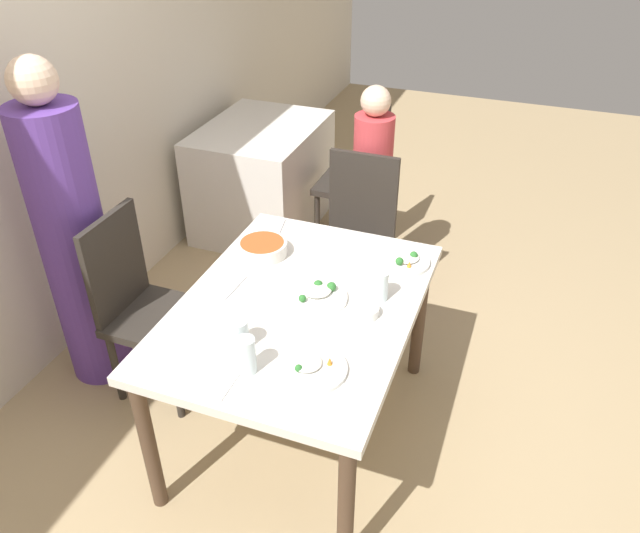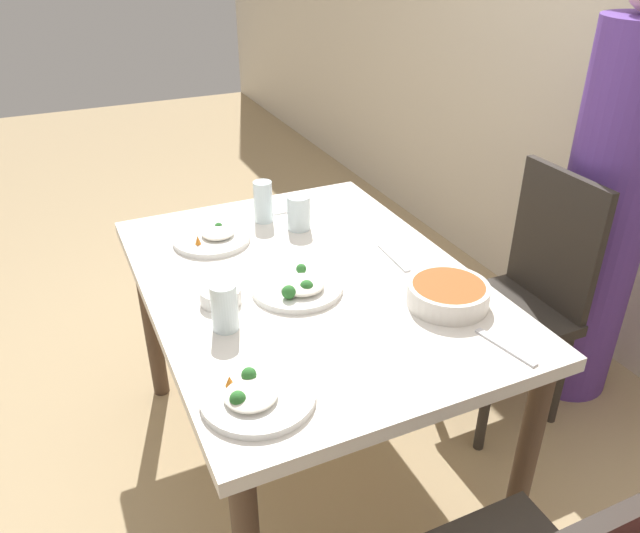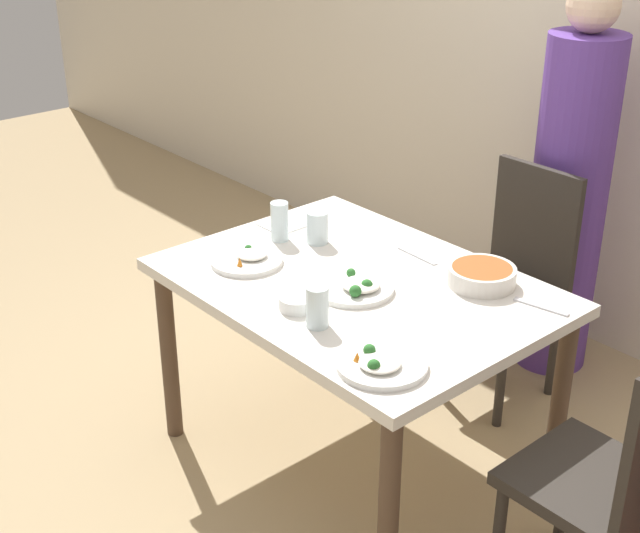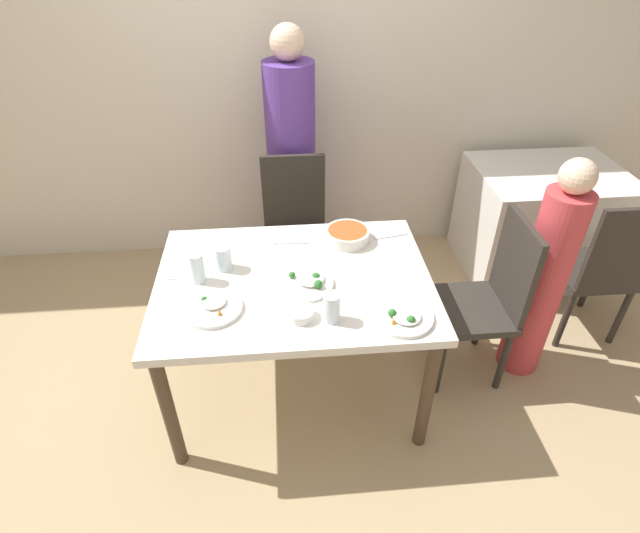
# 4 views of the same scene
# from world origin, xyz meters

# --- Properties ---
(ground_plane) EXTENTS (10.00, 10.00, 0.00)m
(ground_plane) POSITION_xyz_m (0.00, 0.00, 0.00)
(ground_plane) COLOR tan
(dining_table) EXTENTS (1.25, 0.91, 0.73)m
(dining_table) POSITION_xyz_m (0.00, 0.00, 0.64)
(dining_table) COLOR silver
(dining_table) RESTS_ON ground_plane
(chair_adult_spot) EXTENTS (0.40, 0.40, 0.92)m
(chair_adult_spot) POSITION_xyz_m (0.04, 0.80, 0.49)
(chair_adult_spot) COLOR #2D2823
(chair_adult_spot) RESTS_ON ground_plane
(chair_child_spot) EXTENTS (0.40, 0.40, 0.92)m
(chair_child_spot) POSITION_xyz_m (0.97, 0.06, 0.49)
(chair_child_spot) COLOR #2D2823
(chair_child_spot) RESTS_ON ground_plane
(person_adult) EXTENTS (0.30, 0.30, 1.59)m
(person_adult) POSITION_xyz_m (0.04, 1.12, 0.74)
(person_adult) COLOR #5B3893
(person_adult) RESTS_ON ground_plane
(person_child) EXTENTS (0.22, 0.22, 1.23)m
(person_child) POSITION_xyz_m (1.24, 0.06, 0.58)
(person_child) COLOR #C63D42
(person_child) RESTS_ON ground_plane
(bowl_curry) EXTENTS (0.22, 0.22, 0.06)m
(bowl_curry) POSITION_xyz_m (0.28, 0.29, 0.76)
(bowl_curry) COLOR silver
(bowl_curry) RESTS_ON dining_table
(plate_rice_adult) EXTENTS (0.25, 0.25, 0.05)m
(plate_rice_adult) POSITION_xyz_m (-0.34, -0.19, 0.74)
(plate_rice_adult) COLOR white
(plate_rice_adult) RESTS_ON dining_table
(plate_rice_child) EXTENTS (0.26, 0.26, 0.06)m
(plate_rice_child) POSITION_xyz_m (0.06, -0.06, 0.74)
(plate_rice_child) COLOR white
(plate_rice_child) RESTS_ON dining_table
(plate_noodles) EXTENTS (0.25, 0.25, 0.05)m
(plate_noodles) POSITION_xyz_m (0.43, -0.31, 0.74)
(plate_noodles) COLOR white
(plate_noodles) RESTS_ON dining_table
(bowl_rice_small) EXTENTS (0.11, 0.11, 0.04)m
(bowl_rice_small) POSITION_xyz_m (0.02, -0.27, 0.75)
(bowl_rice_small) COLOR white
(bowl_rice_small) RESTS_ON dining_table
(glass_water_tall) EXTENTS (0.07, 0.07, 0.13)m
(glass_water_tall) POSITION_xyz_m (0.14, -0.29, 0.79)
(glass_water_tall) COLOR silver
(glass_water_tall) RESTS_ON dining_table
(glass_water_short) EXTENTS (0.08, 0.08, 0.12)m
(glass_water_short) POSITION_xyz_m (-0.32, 0.10, 0.78)
(glass_water_short) COLOR silver
(glass_water_short) RESTS_ON dining_table
(glass_water_center) EXTENTS (0.06, 0.06, 0.14)m
(glass_water_center) POSITION_xyz_m (-0.42, 0.02, 0.80)
(glass_water_center) COLOR silver
(glass_water_center) RESTS_ON dining_table
(napkin_folded) EXTENTS (0.14, 0.14, 0.01)m
(napkin_folded) POSITION_xyz_m (-0.52, 0.10, 0.73)
(napkin_folded) COLOR white
(napkin_folded) RESTS_ON dining_table
(fork_steel) EXTENTS (0.18, 0.03, 0.01)m
(fork_steel) POSITION_xyz_m (0.00, 0.29, 0.73)
(fork_steel) COLOR silver
(fork_steel) RESTS_ON dining_table
(spoon_steel) EXTENTS (0.18, 0.06, 0.01)m
(spoon_steel) POSITION_xyz_m (0.51, 0.30, 0.73)
(spoon_steel) COLOR silver
(spoon_steel) RESTS_ON dining_table
(background_table) EXTENTS (0.94, 0.72, 0.73)m
(background_table) POSITION_xyz_m (1.69, 0.96, 0.36)
(background_table) COLOR silver
(background_table) RESTS_ON ground_plane
(chair_background) EXTENTS (0.40, 0.40, 0.92)m
(chair_background) POSITION_xyz_m (1.69, 0.26, 0.49)
(chair_background) COLOR #2D2823
(chair_background) RESTS_ON ground_plane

